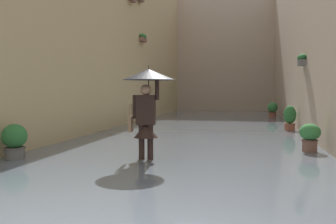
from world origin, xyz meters
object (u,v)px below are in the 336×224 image
(potted_plant_near_left, at_px, (310,137))
(person_wading, at_px, (147,94))
(potted_plant_far_left, at_px, (290,118))
(potted_plant_near_right, at_px, (15,142))
(potted_plant_mid_left, at_px, (273,109))

(potted_plant_near_left, bearing_deg, person_wading, 27.52)
(potted_plant_far_left, relative_size, potted_plant_near_left, 1.30)
(potted_plant_far_left, bearing_deg, potted_plant_near_right, 48.90)
(potted_plant_near_left, xyz_separation_m, potted_plant_mid_left, (0.07, -11.49, 0.08))
(person_wading, height_order, potted_plant_far_left, person_wading)
(potted_plant_far_left, bearing_deg, potted_plant_mid_left, -88.60)
(person_wading, xyz_separation_m, potted_plant_near_left, (-3.42, -1.78, -1.01))
(person_wading, distance_m, potted_plant_near_left, 3.98)
(person_wading, bearing_deg, potted_plant_near_right, 10.17)
(person_wading, xyz_separation_m, potted_plant_near_right, (2.71, 0.49, -0.99))
(potted_plant_far_left, xyz_separation_m, potted_plant_mid_left, (0.16, -6.63, -0.01))
(potted_plant_near_right, bearing_deg, potted_plant_mid_left, -113.74)
(potted_plant_mid_left, bearing_deg, person_wading, 75.87)
(potted_plant_near_right, bearing_deg, person_wading, -169.83)
(potted_plant_mid_left, bearing_deg, potted_plant_near_left, 90.37)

